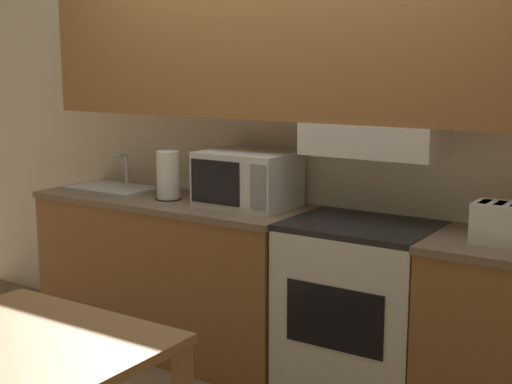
{
  "coord_description": "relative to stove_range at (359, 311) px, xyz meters",
  "views": [
    {
      "loc": [
        1.93,
        -3.42,
        1.68
      ],
      "look_at": [
        0.05,
        -0.54,
        1.06
      ],
      "focal_mm": 50.0,
      "sensor_mm": 36.0,
      "label": 1
    }
  ],
  "objects": [
    {
      "name": "microwave",
      "position": [
        -0.71,
        0.05,
        0.6
      ],
      "size": [
        0.51,
        0.38,
        0.3
      ],
      "color": "silver",
      "rests_on": "lower_counter_main"
    },
    {
      "name": "toaster",
      "position": [
        0.7,
        -0.04,
        0.55
      ],
      "size": [
        0.3,
        0.17,
        0.18
      ],
      "color": "silver",
      "rests_on": "lower_counter_right_stub"
    },
    {
      "name": "sink_basin",
      "position": [
        -1.67,
        -0.01,
        0.47
      ],
      "size": [
        0.52,
        0.34,
        0.22
      ],
      "color": "#B7BABF",
      "rests_on": "lower_counter_main"
    },
    {
      "name": "lower_counter_main",
      "position": [
        -1.21,
        -0.01,
        0.0
      ],
      "size": [
        1.69,
        0.6,
        0.91
      ],
      "color": "#936033",
      "rests_on": "ground_plane"
    },
    {
      "name": "wall_back",
      "position": [
        -0.49,
        0.21,
        1.07
      ],
      "size": [
        5.48,
        0.38,
        2.55
      ],
      "color": "silver",
      "rests_on": "ground_plane"
    },
    {
      "name": "dining_table",
      "position": [
        -0.51,
        -1.62,
        0.17
      ],
      "size": [
        0.93,
        0.72,
        0.75
      ],
      "color": "#9E7042",
      "rests_on": "ground_plane"
    },
    {
      "name": "ground_plane",
      "position": [
        -0.5,
        0.28,
        -0.45
      ],
      "size": [
        16.0,
        16.0,
        0.0
      ],
      "primitive_type": "plane",
      "color": "#7F664C"
    },
    {
      "name": "stove_range",
      "position": [
        0.0,
        0.0,
        0.0
      ],
      "size": [
        0.72,
        0.57,
        0.91
      ],
      "color": "silver",
      "rests_on": "ground_plane"
    },
    {
      "name": "lower_counter_right_stub",
      "position": [
        0.71,
        -0.01,
        0.0
      ],
      "size": [
        0.68,
        0.6,
        0.91
      ],
      "color": "#936033",
      "rests_on": "ground_plane"
    },
    {
      "name": "paper_towel_roll",
      "position": [
        -1.2,
        -0.04,
        0.59
      ],
      "size": [
        0.15,
        0.15,
        0.28
      ],
      "color": "black",
      "rests_on": "lower_counter_main"
    }
  ]
}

